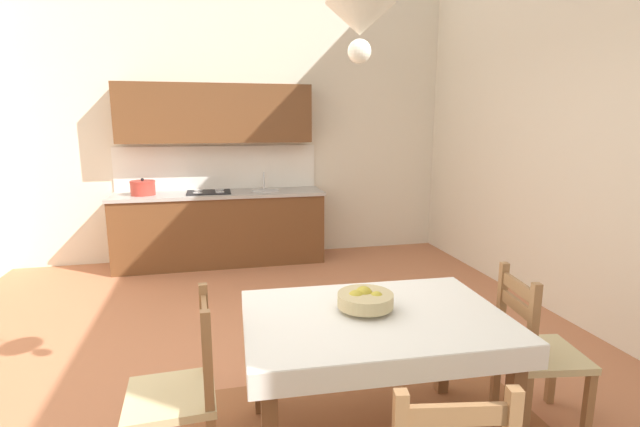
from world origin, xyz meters
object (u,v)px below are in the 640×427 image
object	(u,v)px
dining_chair_tv_side	(180,393)
dining_table	(374,336)
dining_chair_window_side	(536,353)
pendant_lamp	(360,21)
fruit_bowl	(365,300)
kitchen_cabinetry	(219,195)

from	to	relation	value
dining_chair_tv_side	dining_table	bearing A→B (deg)	0.73
dining_chair_window_side	pendant_lamp	size ratio (longest dim) A/B	1.16
fruit_bowl	pendant_lamp	size ratio (longest dim) A/B	0.37
dining_table	dining_chair_tv_side	bearing A→B (deg)	-179.27
dining_chair_tv_side	pendant_lamp	xyz separation A→B (m)	(0.89, -0.02, 1.76)
dining_table	dining_chair_tv_side	distance (m)	1.02
kitchen_cabinetry	dining_table	distance (m)	3.72
kitchen_cabinetry	pendant_lamp	world-z (taller)	pendant_lamp
dining_table	fruit_bowl	bearing A→B (deg)	119.91
pendant_lamp	dining_chair_tv_side	bearing A→B (deg)	179.02
dining_chair_tv_side	pendant_lamp	bearing A→B (deg)	-0.98
kitchen_cabinetry	dining_table	world-z (taller)	kitchen_cabinetry
dining_table	dining_chair_window_side	distance (m)	0.99
kitchen_cabinetry	fruit_bowl	distance (m)	3.65
kitchen_cabinetry	dining_chair_window_side	bearing A→B (deg)	-65.14
kitchen_cabinetry	pendant_lamp	xyz separation A→B (m)	(0.62, -3.67, 1.34)
dining_chair_tv_side	dining_chair_window_side	world-z (taller)	same
pendant_lamp	fruit_bowl	bearing A→B (deg)	47.25
dining_table	dining_chair_window_side	world-z (taller)	dining_chair_window_side
dining_chair_tv_side	dining_chair_window_side	size ratio (longest dim) A/B	1.00
pendant_lamp	kitchen_cabinetry	bearing A→B (deg)	99.65
dining_table	dining_chair_window_side	bearing A→B (deg)	-3.03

